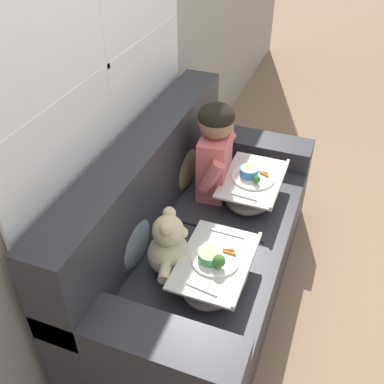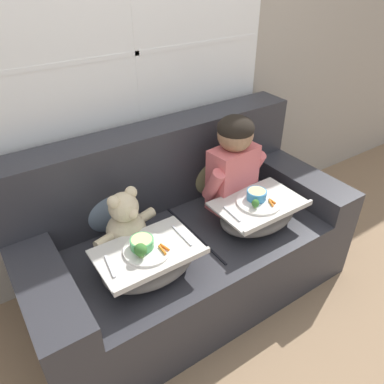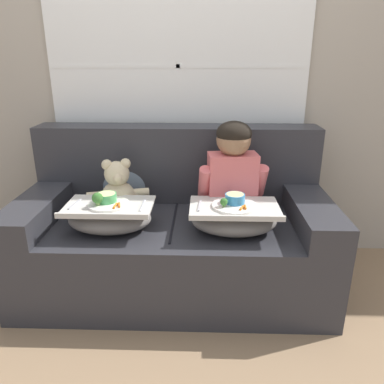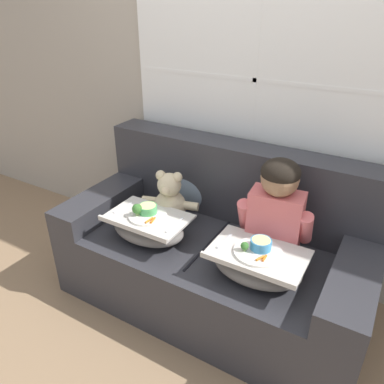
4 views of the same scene
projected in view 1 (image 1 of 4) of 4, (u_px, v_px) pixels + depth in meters
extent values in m
plane|color=#8E7051|center=(203.00, 284.00, 2.70)|extent=(14.00, 14.00, 0.00)
cube|color=#A89E8E|center=(98.00, 63.00, 2.05)|extent=(8.00, 0.05, 2.60)
cube|color=white|center=(106.00, 66.00, 2.04)|extent=(1.66, 0.02, 1.15)
cube|color=black|center=(105.00, 66.00, 2.04)|extent=(1.61, 0.01, 1.10)
cube|color=white|center=(107.00, 66.00, 2.04)|extent=(0.02, 0.02, 1.10)
cube|color=white|center=(107.00, 66.00, 2.04)|extent=(1.61, 0.02, 0.02)
cube|color=#2D2D33|center=(203.00, 257.00, 2.56)|extent=(1.79, 0.88, 0.45)
cube|color=#2D2D33|center=(145.00, 179.00, 2.36)|extent=(1.79, 0.22, 0.49)
cube|color=#2D2D33|center=(139.00, 338.00, 1.80)|extent=(0.22, 0.88, 0.14)
cube|color=#2D2D33|center=(244.00, 145.00, 2.96)|extent=(0.22, 0.88, 0.14)
cube|color=black|center=(207.00, 228.00, 2.41)|extent=(0.01, 0.62, 0.01)
ellipsoid|color=#898456|center=(182.00, 160.00, 2.64)|extent=(0.35, 0.17, 0.37)
ellipsoid|color=slate|center=(130.00, 233.00, 2.14)|extent=(0.35, 0.17, 0.36)
cube|color=#DB6666|center=(215.00, 164.00, 2.57)|extent=(0.29, 0.18, 0.38)
sphere|color=#936B4C|center=(216.00, 122.00, 2.40)|extent=(0.20, 0.20, 0.20)
ellipsoid|color=black|center=(216.00, 116.00, 2.38)|extent=(0.20, 0.20, 0.14)
cylinder|color=#DB6666|center=(211.00, 176.00, 2.42)|extent=(0.09, 0.16, 0.21)
cylinder|color=#DB6666|center=(223.00, 146.00, 2.67)|extent=(0.09, 0.16, 0.21)
sphere|color=beige|center=(169.00, 254.00, 2.12)|extent=(0.21, 0.21, 0.21)
sphere|color=beige|center=(168.00, 231.00, 2.03)|extent=(0.15, 0.15, 0.15)
sphere|color=beige|center=(166.00, 229.00, 1.95)|extent=(0.06, 0.06, 0.06)
sphere|color=beige|center=(169.00, 213.00, 2.04)|extent=(0.06, 0.06, 0.06)
sphere|color=beige|center=(182.00, 233.00, 2.03)|extent=(0.05, 0.05, 0.05)
sphere|color=black|center=(186.00, 232.00, 2.03)|extent=(0.02, 0.02, 0.02)
cylinder|color=beige|center=(165.00, 272.00, 2.01)|extent=(0.11, 0.08, 0.05)
cylinder|color=beige|center=(173.00, 232.00, 2.21)|extent=(0.11, 0.08, 0.05)
cylinder|color=beige|center=(190.00, 274.00, 2.12)|extent=(0.08, 0.10, 0.05)
cylinder|color=beige|center=(192.00, 260.00, 2.20)|extent=(0.08, 0.10, 0.05)
ellipsoid|color=slate|center=(252.00, 189.00, 2.58)|extent=(0.46, 0.31, 0.13)
cube|color=beige|center=(253.00, 179.00, 2.53)|extent=(0.48, 0.32, 0.01)
cube|color=beige|center=(280.00, 183.00, 2.48)|extent=(0.48, 0.02, 0.02)
cylinder|color=white|center=(253.00, 177.00, 2.53)|extent=(0.24, 0.24, 0.01)
cylinder|color=#3889C1|center=(249.00, 172.00, 2.52)|extent=(0.11, 0.11, 0.05)
cylinder|color=#E5D189|center=(250.00, 169.00, 2.50)|extent=(0.09, 0.09, 0.01)
sphere|color=#38702D|center=(257.00, 179.00, 2.45)|extent=(0.04, 0.04, 0.04)
cylinder|color=#7A9E56|center=(256.00, 183.00, 2.47)|extent=(0.02, 0.02, 0.02)
cylinder|color=orange|center=(265.00, 174.00, 2.53)|extent=(0.03, 0.05, 0.01)
cylinder|color=orange|center=(264.00, 172.00, 2.54)|extent=(0.01, 0.05, 0.01)
cube|color=silver|center=(244.00, 197.00, 2.39)|extent=(0.02, 0.14, 0.01)
ellipsoid|color=slate|center=(215.00, 272.00, 2.08)|extent=(0.45, 0.30, 0.13)
cube|color=beige|center=(215.00, 261.00, 2.03)|extent=(0.47, 0.32, 0.01)
cube|color=beige|center=(248.00, 267.00, 1.98)|extent=(0.47, 0.02, 0.02)
cylinder|color=white|center=(215.00, 259.00, 2.03)|extent=(0.22, 0.22, 0.01)
cylinder|color=#4CAD60|center=(210.00, 255.00, 2.01)|extent=(0.11, 0.11, 0.05)
cylinder|color=#E5D189|center=(210.00, 252.00, 1.99)|extent=(0.09, 0.09, 0.01)
sphere|color=#38702D|center=(219.00, 261.00, 1.95)|extent=(0.06, 0.06, 0.06)
cylinder|color=#7A9E56|center=(219.00, 266.00, 1.97)|extent=(0.02, 0.02, 0.03)
cylinder|color=orange|center=(229.00, 253.00, 2.04)|extent=(0.01, 0.06, 0.01)
cylinder|color=orange|center=(228.00, 250.00, 2.06)|extent=(0.02, 0.06, 0.01)
cube|color=silver|center=(202.00, 289.00, 1.89)|extent=(0.03, 0.14, 0.01)
cube|color=silver|center=(227.00, 233.00, 2.16)|extent=(0.01, 0.17, 0.01)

